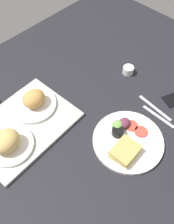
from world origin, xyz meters
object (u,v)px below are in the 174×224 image
Objects in this scene: knife at (155,108)px; plate_with_salad at (127,140)px; bread_plate_near at (7,143)px; serving_tray at (23,125)px; bread_plate_far at (33,101)px; fork at (158,116)px; espresso_cup at (128,70)px.

plate_with_salad is at bearing 99.28° from knife.
bread_plate_near reaches higher than knife.
serving_tray is at bearing 123.99° from plate_with_salad.
fork is at bearing -51.42° from bread_plate_far.
knife is (-9.20, -23.64, -1.75)cm from espresso_cup.
plate_with_salad is 20.83cm from fork.
bread_plate_near is 3.50× the size of espresso_cup.
knife is at bearing -46.51° from bread_plate_far.
plate_with_salad reaches higher than espresso_cup.
espresso_cup is (69.17, -7.83, -3.38)cm from bread_plate_near.
plate_with_salad is at bearing -70.25° from bread_plate_far.
fork is at bearing -41.16° from serving_tray.
bread_plate_near is at bearing -155.35° from bread_plate_far.
bread_plate_near is 49.25cm from plate_with_salad.
serving_tray is at bearing 167.60° from espresso_cup.
serving_tray is 61.39cm from knife.
bread_plate_near is 23.11cm from bread_plate_far.
bread_plate_far reaches higher than plate_with_salad.
plate_with_salad is (25.70, -38.11, 0.84)cm from serving_tray.
fork is at bearing -31.90° from bread_plate_near.
plate_with_salad reaches higher than fork.
plate_with_salad is 23.74cm from knife.
knife is (23.65, 1.59, -1.39)cm from plate_with_salad.
fork is at bearing 148.55° from knife.
serving_tray is 2.29× the size of bread_plate_near.
serving_tray reaches higher than knife.
bread_plate_far is 1.28× the size of fork.
bread_plate_near reaches higher than serving_tray.
bread_plate_far is (10.37, 4.58, 3.75)cm from serving_tray.
espresso_cup is at bearing -19.92° from bread_plate_far.
fork is (20.65, -2.41, -1.39)cm from plate_with_salad.
bread_plate_far is 51.31cm from espresso_cup.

